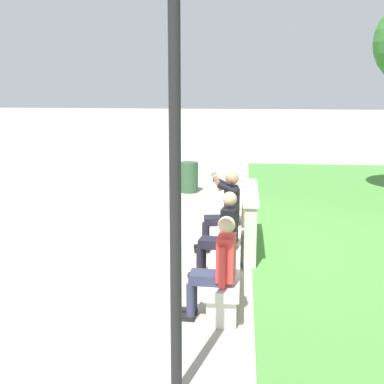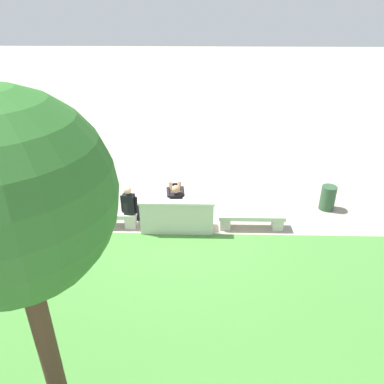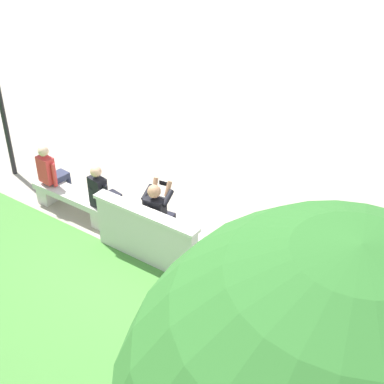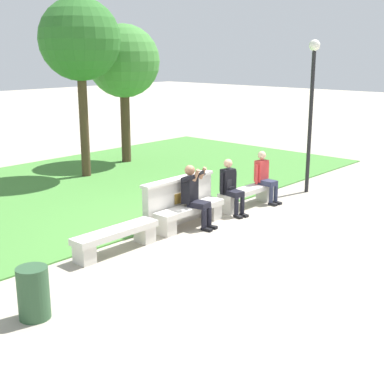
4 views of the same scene
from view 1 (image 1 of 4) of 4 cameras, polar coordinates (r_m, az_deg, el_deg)
name	(u,v)px [view 1 (image 1 of 4)]	position (r m, az deg, el deg)	size (l,w,h in m)	color
ground_plane	(229,249)	(8.94, 3.92, -6.11)	(80.00, 80.00, 0.00)	#A89E8C
bench_main	(232,204)	(10.82, 4.26, -1.25)	(1.81, 0.40, 0.45)	beige
bench_near	(229,232)	(8.85, 3.94, -4.30)	(1.81, 0.40, 0.45)	beige
bench_mid	(224,277)	(6.93, 3.44, -9.06)	(1.81, 0.40, 0.45)	beige
backrest_wall_with_plaque	(250,220)	(8.79, 6.18, -2.97)	(2.00, 0.24, 1.01)	beige
person_photographer	(224,207)	(8.70, 3.47, -1.59)	(0.51, 0.76, 1.32)	black
person_distant	(222,232)	(7.51, 3.20, -4.33)	(0.47, 0.71, 1.26)	black
person_companion	(217,265)	(6.24, 2.67, -7.80)	(0.48, 0.69, 1.26)	black
backpack	(228,236)	(7.50, 3.89, -4.72)	(0.28, 0.24, 0.43)	black
trash_bin	(189,177)	(13.22, -0.30, 1.59)	(0.44, 0.44, 0.75)	#2D5133
lamp_post	(175,110)	(4.33, -1.86, 8.76)	(0.28, 0.28, 3.89)	black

